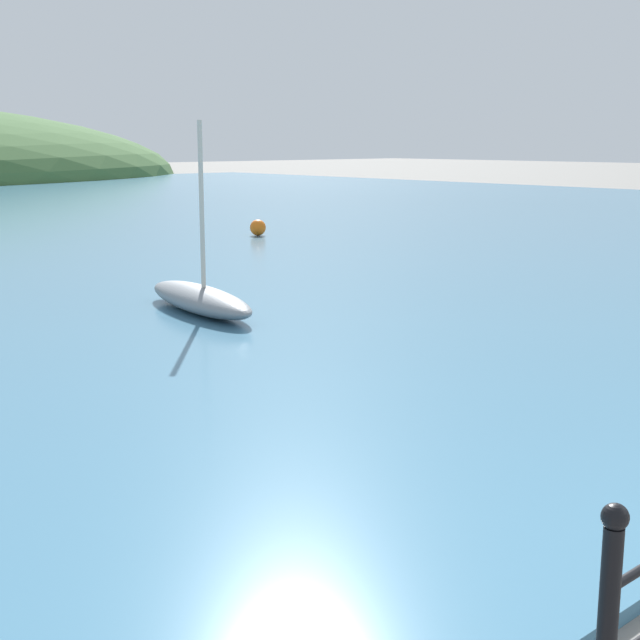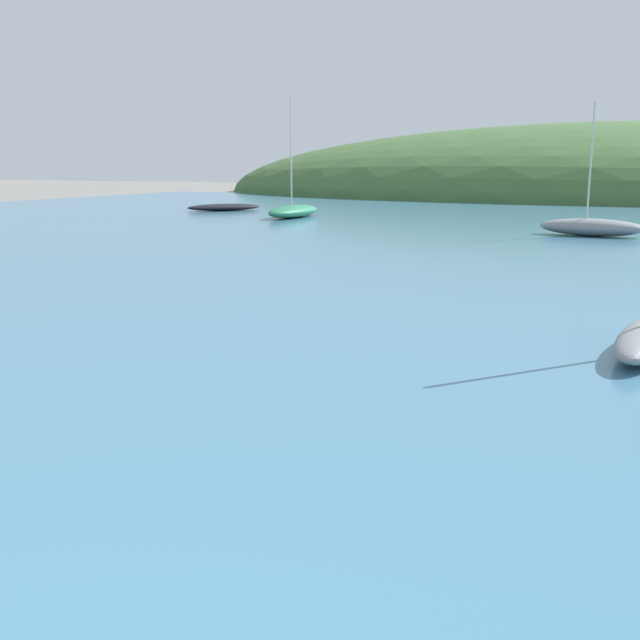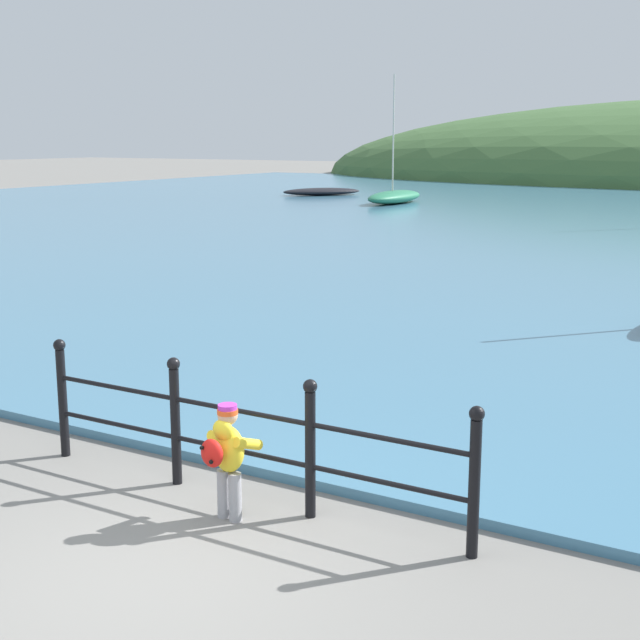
# 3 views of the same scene
# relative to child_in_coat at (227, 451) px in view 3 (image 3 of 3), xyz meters

# --- Properties ---
(ground_plane) EXTENTS (200.00, 200.00, 0.00)m
(ground_plane) POSITION_rel_child_in_coat_xyz_m (0.05, -1.10, -0.61)
(ground_plane) COLOR slate
(iron_railing) EXTENTS (4.47, 0.12, 1.21)m
(iron_railing) POSITION_rel_child_in_coat_xyz_m (-0.16, 0.40, 0.04)
(iron_railing) COLOR black
(iron_railing) RESTS_ON ground
(child_in_coat) EXTENTS (0.41, 0.55, 1.00)m
(child_in_coat) POSITION_rel_child_in_coat_xyz_m (0.00, 0.00, 0.00)
(child_in_coat) COLOR #99999E
(child_in_coat) RESTS_ON ground
(boat_blue_hull) EXTENTS (1.67, 4.84, 5.88)m
(boat_blue_hull) POSITION_rel_child_in_coat_xyz_m (-14.26, 32.38, -0.19)
(boat_blue_hull) COLOR #287551
(boat_blue_hull) RESTS_ON water
(boat_mid_harbor) EXTENTS (3.96, 4.25, 0.39)m
(boat_mid_harbor) POSITION_rel_child_in_coat_xyz_m (-20.23, 35.74, -0.31)
(boat_mid_harbor) COLOR black
(boat_mid_harbor) RESTS_ON water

